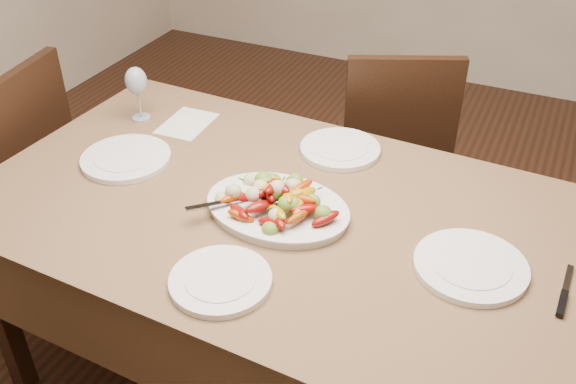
% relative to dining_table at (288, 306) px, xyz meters
% --- Properties ---
extents(dining_table, '(1.89, 1.12, 0.76)m').
position_rel_dining_table_xyz_m(dining_table, '(0.00, 0.00, 0.00)').
color(dining_table, brown).
rests_on(dining_table, ground).
extents(chair_far, '(0.55, 0.55, 0.95)m').
position_rel_dining_table_xyz_m(chair_far, '(0.04, 0.93, 0.10)').
color(chair_far, black).
rests_on(chair_far, ground).
extents(chair_left, '(0.48, 0.48, 0.95)m').
position_rel_dining_table_xyz_m(chair_left, '(-1.24, 0.07, 0.10)').
color(chair_left, black).
rests_on(chair_left, ground).
extents(serving_platter, '(0.42, 0.32, 0.02)m').
position_rel_dining_table_xyz_m(serving_platter, '(-0.02, -0.03, 0.39)').
color(serving_platter, white).
rests_on(serving_platter, dining_table).
extents(roasted_vegetables, '(0.34, 0.24, 0.09)m').
position_rel_dining_table_xyz_m(roasted_vegetables, '(-0.02, -0.03, 0.45)').
color(roasted_vegetables, maroon).
rests_on(roasted_vegetables, serving_platter).
extents(serving_spoon, '(0.26, 0.22, 0.03)m').
position_rel_dining_table_xyz_m(serving_spoon, '(-0.09, -0.06, 0.43)').
color(serving_spoon, '#9EA0A8').
rests_on(serving_spoon, serving_platter).
extents(plate_left, '(0.28, 0.28, 0.02)m').
position_rel_dining_table_xyz_m(plate_left, '(-0.58, 0.02, 0.39)').
color(plate_left, white).
rests_on(plate_left, dining_table).
extents(plate_right, '(0.29, 0.29, 0.02)m').
position_rel_dining_table_xyz_m(plate_right, '(0.52, -0.04, 0.39)').
color(plate_right, white).
rests_on(plate_right, dining_table).
extents(plate_far, '(0.26, 0.26, 0.02)m').
position_rel_dining_table_xyz_m(plate_far, '(0.02, 0.36, 0.39)').
color(plate_far, white).
rests_on(plate_far, dining_table).
extents(plate_near, '(0.25, 0.25, 0.02)m').
position_rel_dining_table_xyz_m(plate_near, '(-0.02, -0.35, 0.39)').
color(plate_near, white).
rests_on(plate_near, dining_table).
extents(wine_glass, '(0.08, 0.08, 0.20)m').
position_rel_dining_table_xyz_m(wine_glass, '(-0.70, 0.28, 0.48)').
color(wine_glass, '#8C99A5').
rests_on(wine_glass, dining_table).
extents(menu_card, '(0.16, 0.22, 0.00)m').
position_rel_dining_table_xyz_m(menu_card, '(-0.53, 0.31, 0.38)').
color(menu_card, silver).
rests_on(menu_card, dining_table).
extents(table_knife, '(0.03, 0.20, 0.01)m').
position_rel_dining_table_xyz_m(table_knife, '(0.75, -0.03, 0.38)').
color(table_knife, '#9EA0A8').
rests_on(table_knife, dining_table).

